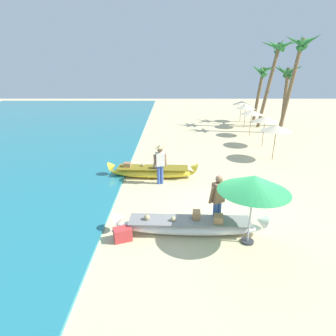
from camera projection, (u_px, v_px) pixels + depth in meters
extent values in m
plane|color=beige|center=(230.00, 224.00, 8.60)|extent=(80.00, 80.00, 0.00)
ellipsoid|color=white|center=(190.00, 227.00, 8.04)|extent=(4.30, 0.83, 0.43)
cone|color=white|center=(262.00, 221.00, 7.87)|extent=(0.41, 0.41, 0.47)
cone|color=white|center=(120.00, 218.00, 8.03)|extent=(0.41, 0.41, 0.47)
cube|color=gray|center=(190.00, 221.00, 7.96)|extent=(3.62, 0.81, 0.04)
sphere|color=tan|center=(147.00, 217.00, 7.97)|extent=(0.17, 0.17, 0.17)
sphere|color=tan|center=(174.00, 219.00, 7.90)|extent=(0.15, 0.15, 0.15)
cube|color=#9E754C|center=(197.00, 215.00, 8.01)|extent=(0.25, 0.29, 0.26)
cube|color=#9E754C|center=(219.00, 219.00, 7.81)|extent=(0.31, 0.35, 0.23)
ellipsoid|color=yellow|center=(153.00, 172.00, 12.27)|extent=(3.81, 0.93, 0.46)
cone|color=yellow|center=(194.00, 167.00, 12.09)|extent=(0.44, 0.48, 0.53)
cone|color=yellow|center=(113.00, 166.00, 12.25)|extent=(0.44, 0.48, 0.53)
cube|color=olive|center=(153.00, 168.00, 12.19)|extent=(3.20, 0.92, 0.04)
cube|color=#9E754C|center=(128.00, 165.00, 12.24)|extent=(0.34, 0.31, 0.21)
sphere|color=tan|center=(143.00, 165.00, 12.28)|extent=(0.15, 0.15, 0.15)
cube|color=#424247|center=(156.00, 166.00, 12.02)|extent=(0.23, 0.27, 0.24)
cylinder|color=#3D5BA8|center=(162.00, 175.00, 11.51)|extent=(0.14, 0.14, 0.82)
cylinder|color=#3D5BA8|center=(159.00, 175.00, 11.48)|extent=(0.14, 0.14, 0.82)
cube|color=silver|center=(161.00, 159.00, 11.26)|extent=(0.40, 0.30, 0.59)
cylinder|color=brown|center=(166.00, 160.00, 11.31)|extent=(0.14, 0.21, 0.54)
cylinder|color=brown|center=(155.00, 161.00, 11.20)|extent=(0.14, 0.21, 0.54)
sphere|color=brown|center=(161.00, 150.00, 11.11)|extent=(0.22, 0.22, 0.22)
cylinder|color=tan|center=(161.00, 148.00, 11.09)|extent=(0.44, 0.44, 0.02)
cone|color=tan|center=(161.00, 146.00, 11.06)|extent=(0.26, 0.26, 0.12)
cylinder|color=#3D5BA8|center=(215.00, 215.00, 8.21)|extent=(0.14, 0.14, 0.89)
cylinder|color=#3D5BA8|center=(219.00, 214.00, 8.27)|extent=(0.14, 0.14, 0.89)
cube|color=brown|center=(219.00, 192.00, 7.98)|extent=(0.42, 0.36, 0.62)
cylinder|color=brown|center=(212.00, 195.00, 7.92)|extent=(0.18, 0.22, 0.57)
cylinder|color=brown|center=(224.00, 192.00, 8.12)|extent=(0.18, 0.22, 0.57)
sphere|color=brown|center=(220.00, 179.00, 7.84)|extent=(0.22, 0.22, 0.22)
cylinder|color=#B7B7BC|center=(251.00, 211.00, 7.33)|extent=(0.05, 0.05, 2.03)
cone|color=#28934C|center=(255.00, 183.00, 7.05)|extent=(1.91, 1.91, 0.45)
cylinder|color=#333338|center=(248.00, 241.00, 7.66)|extent=(0.36, 0.36, 0.06)
cylinder|color=#8E6B47|center=(275.00, 143.00, 14.41)|extent=(0.04, 0.04, 1.90)
cone|color=beige|center=(277.00, 128.00, 14.14)|extent=(1.60, 1.60, 0.32)
cylinder|color=#8E6B47|center=(264.00, 132.00, 17.03)|extent=(0.04, 0.04, 1.90)
cone|color=beige|center=(266.00, 119.00, 16.76)|extent=(1.60, 1.60, 0.32)
cylinder|color=#8E6B47|center=(251.00, 123.00, 19.76)|extent=(0.04, 0.04, 1.90)
cone|color=beige|center=(252.00, 112.00, 19.49)|extent=(1.60, 1.60, 0.32)
cylinder|color=#8E6B47|center=(246.00, 117.00, 22.58)|extent=(0.04, 0.04, 1.90)
cone|color=beige|center=(247.00, 107.00, 22.31)|extent=(1.60, 1.60, 0.32)
cylinder|color=#8E6B47|center=(241.00, 112.00, 25.34)|extent=(0.04, 0.04, 1.90)
cone|color=beige|center=(242.00, 103.00, 25.06)|extent=(1.60, 1.60, 0.32)
cylinder|color=brown|center=(291.00, 88.00, 19.93)|extent=(1.03, 0.28, 6.76)
cone|color=#287033|center=(309.00, 40.00, 18.86)|extent=(1.51, 0.54, 0.72)
cone|color=#287033|center=(304.00, 43.00, 19.24)|extent=(1.21, 1.57, 1.18)
cone|color=#287033|center=(298.00, 41.00, 19.14)|extent=(1.25, 1.44, 0.89)
cone|color=#287033|center=(296.00, 41.00, 18.86)|extent=(1.76, 0.40, 1.03)
cone|color=#287033|center=(303.00, 42.00, 18.56)|extent=(1.02, 1.37, 1.12)
cone|color=#287033|center=(310.00, 41.00, 18.48)|extent=(1.29, 1.66, 1.14)
cylinder|color=brown|center=(286.00, 98.00, 22.83)|extent=(0.37, 0.28, 4.81)
cone|color=#23602D|center=(295.00, 69.00, 22.09)|extent=(1.72, 0.53, 0.77)
cone|color=#23602D|center=(289.00, 69.00, 22.53)|extent=(0.97, 1.99, 0.82)
cone|color=#23602D|center=(283.00, 71.00, 22.41)|extent=(1.56, 1.47, 1.14)
cone|color=#23602D|center=(285.00, 72.00, 21.85)|extent=(1.82, 1.27, 1.26)
cone|color=#23602D|center=(293.00, 71.00, 21.59)|extent=(0.83, 1.99, 1.15)
cylinder|color=brown|center=(259.00, 96.00, 24.54)|extent=(0.70, 0.28, 4.87)
cone|color=#337F3D|center=(269.00, 69.00, 23.78)|extent=(1.72, 0.45, 0.83)
cone|color=#337F3D|center=(265.00, 71.00, 24.23)|extent=(0.99, 1.74, 1.17)
cone|color=#337F3D|center=(260.00, 70.00, 24.19)|extent=(1.17, 1.68, 1.09)
cone|color=#337F3D|center=(259.00, 71.00, 23.86)|extent=(1.47, 0.54, 1.16)
cone|color=#337F3D|center=(263.00, 70.00, 23.36)|extent=(1.23, 1.80, 0.94)
cone|color=#337F3D|center=(269.00, 69.00, 23.39)|extent=(1.19, 1.60, 0.72)
cylinder|color=brown|center=(269.00, 87.00, 22.08)|extent=(1.26, 0.28, 6.67)
cone|color=#337F3D|center=(288.00, 44.00, 20.93)|extent=(1.99, 0.56, 0.73)
cone|color=#337F3D|center=(282.00, 45.00, 21.34)|extent=(1.34, 1.63, 0.74)
cone|color=#337F3D|center=(278.00, 45.00, 21.43)|extent=(0.58, 1.80, 0.71)
cone|color=#337F3D|center=(273.00, 46.00, 21.20)|extent=(1.99, 1.05, 0.99)
cone|color=#337F3D|center=(276.00, 45.00, 20.83)|extent=(1.70, 1.01, 0.86)
cone|color=#337F3D|center=(282.00, 44.00, 20.61)|extent=(0.67, 1.62, 0.87)
cone|color=#337F3D|center=(286.00, 46.00, 20.65)|extent=(1.23, 1.67, 1.17)
cube|color=#C63838|center=(123.00, 234.00, 7.71)|extent=(0.59, 0.48, 0.39)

